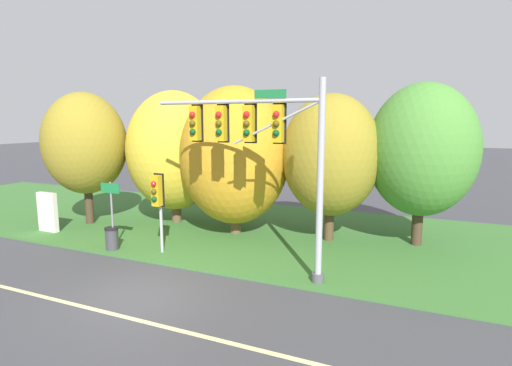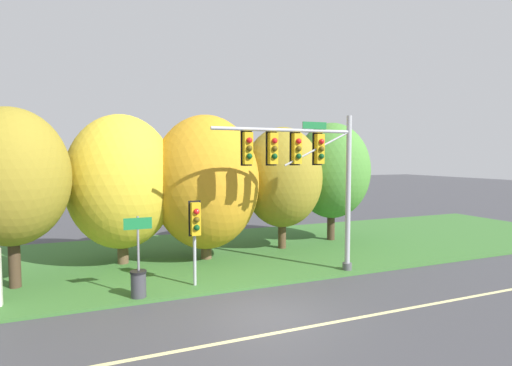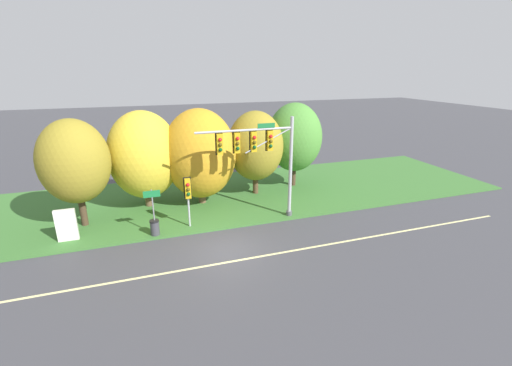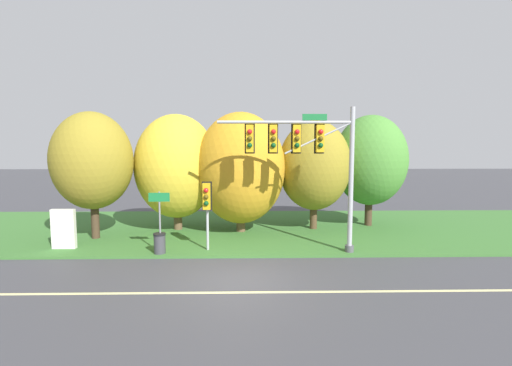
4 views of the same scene
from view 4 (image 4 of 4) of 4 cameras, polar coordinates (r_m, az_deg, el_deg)
The scene contains 13 objects.
ground_plane at distance 13.20m, azimuth -2.78°, elevation -15.73°, with size 160.00×160.00×0.00m, color #3D3D42.
lane_stripe at distance 12.09m, azimuth -2.96°, elevation -17.75°, with size 36.00×0.16×0.01m, color beige.
grass_verge at distance 21.10m, azimuth -2.13°, elevation -7.54°, with size 48.00×11.50×0.10m, color #386B2D.
traffic_signal_mast at distance 15.61m, azimuth 8.36°, elevation 5.05°, with size 6.26×0.49×6.62m.
pedestrian_signal_near_kerb at distance 15.97m, azimuth -8.21°, elevation -2.94°, with size 0.46×0.55×3.24m.
route_sign_post at distance 16.15m, azimuth -15.77°, elevation -4.79°, with size 0.95×0.08×2.83m.
tree_nearest_road at distance 19.96m, azimuth -25.58°, elevation 3.33°, with size 4.10×4.10×6.71m.
tree_left_of_mast at distance 20.67m, azimuth -13.05°, elevation 2.69°, with size 4.86×4.86×6.79m.
tree_behind_signpost at distance 19.63m, azimuth -2.58°, elevation 2.48°, with size 5.09×5.09×6.86m.
tree_mid_verge at distance 20.60m, azimuth 9.68°, elevation 2.88°, with size 4.25×4.25×6.46m.
tree_tall_centre at distance 22.37m, azimuth 18.46°, elevation 3.58°, with size 4.45×4.45×6.86m.
info_kiosk at distance 18.84m, azimuth -29.40°, elevation -6.70°, with size 1.10×0.24×1.90m.
trash_bin at distance 16.40m, azimuth -15.76°, elevation -9.62°, with size 0.56×0.56×0.93m.
Camera 4 is at (0.38, -12.32, 4.73)m, focal length 24.00 mm.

